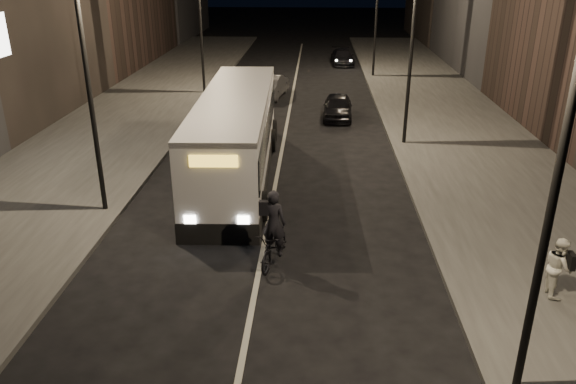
# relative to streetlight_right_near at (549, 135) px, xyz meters

# --- Properties ---
(ground) EXTENTS (180.00, 180.00, 0.00)m
(ground) POSITION_rel_streetlight_right_near_xyz_m (-5.33, 4.00, -5.36)
(ground) COLOR black
(ground) RESTS_ON ground
(sidewalk_right) EXTENTS (7.00, 70.00, 0.16)m
(sidewalk_right) POSITION_rel_streetlight_right_near_xyz_m (3.17, 18.00, -5.28)
(sidewalk_right) COLOR #363734
(sidewalk_right) RESTS_ON ground
(sidewalk_left) EXTENTS (7.00, 70.00, 0.16)m
(sidewalk_left) POSITION_rel_streetlight_right_near_xyz_m (-13.83, 18.00, -5.28)
(sidewalk_left) COLOR #363734
(sidewalk_left) RESTS_ON ground
(streetlight_right_near) EXTENTS (1.20, 0.44, 8.12)m
(streetlight_right_near) POSITION_rel_streetlight_right_near_xyz_m (0.00, 0.00, 0.00)
(streetlight_right_near) COLOR black
(streetlight_right_near) RESTS_ON sidewalk_right
(streetlight_right_mid) EXTENTS (1.20, 0.44, 8.12)m
(streetlight_right_mid) POSITION_rel_streetlight_right_near_xyz_m (0.00, 16.00, 0.00)
(streetlight_right_mid) COLOR black
(streetlight_right_mid) RESTS_ON sidewalk_right
(streetlight_right_far) EXTENTS (1.20, 0.44, 8.12)m
(streetlight_right_far) POSITION_rel_streetlight_right_near_xyz_m (0.00, 32.00, 0.00)
(streetlight_right_far) COLOR black
(streetlight_right_far) RESTS_ON sidewalk_right
(streetlight_left_near) EXTENTS (1.20, 0.44, 8.12)m
(streetlight_left_near) POSITION_rel_streetlight_right_near_xyz_m (-10.66, 8.00, 0.00)
(streetlight_left_near) COLOR black
(streetlight_left_near) RESTS_ON sidewalk_left
(streetlight_left_far) EXTENTS (1.20, 0.44, 8.12)m
(streetlight_left_far) POSITION_rel_streetlight_right_near_xyz_m (-10.66, 26.00, 0.00)
(streetlight_left_far) COLOR black
(streetlight_left_far) RESTS_ON sidewalk_left
(city_bus) EXTENTS (3.15, 12.09, 3.23)m
(city_bus) POSITION_rel_streetlight_right_near_xyz_m (-6.93, 11.87, -3.60)
(city_bus) COLOR silver
(city_bus) RESTS_ON ground
(cyclist_on_bicycle) EXTENTS (1.17, 2.12, 2.32)m
(cyclist_on_bicycle) POSITION_rel_streetlight_right_near_xyz_m (-4.93, 4.84, -4.59)
(cyclist_on_bicycle) COLOR black
(cyclist_on_bicycle) RESTS_ON ground
(pedestrian_woman) EXTENTS (0.64, 0.80, 1.57)m
(pedestrian_woman) POSITION_rel_streetlight_right_near_xyz_m (2.27, 3.40, -4.42)
(pedestrian_woman) COLOR silver
(pedestrian_woman) RESTS_ON sidewalk_right
(car_near) EXTENTS (1.66, 3.81, 1.28)m
(car_near) POSITION_rel_streetlight_right_near_xyz_m (-2.65, 20.66, -4.72)
(car_near) COLOR black
(car_near) RESTS_ON ground
(car_mid) EXTENTS (2.11, 4.53, 1.44)m
(car_mid) POSITION_rel_streetlight_right_near_xyz_m (-6.67, 25.43, -4.64)
(car_mid) COLOR #3F3F42
(car_mid) RESTS_ON ground
(car_far) EXTENTS (1.93, 4.20, 1.19)m
(car_far) POSITION_rel_streetlight_right_near_xyz_m (-1.73, 37.34, -4.77)
(car_far) COLOR black
(car_far) RESTS_ON ground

